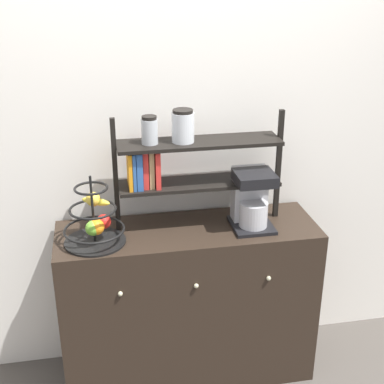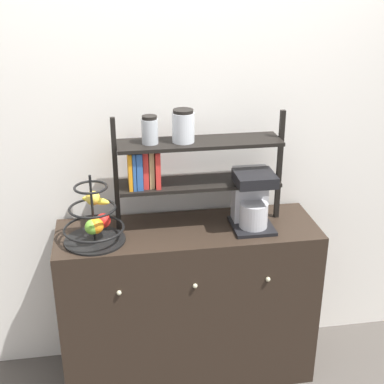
% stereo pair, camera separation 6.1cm
% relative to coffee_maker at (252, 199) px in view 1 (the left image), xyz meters
% --- Properties ---
extents(wall_back, '(7.00, 0.05, 2.60)m').
position_rel_coffee_maker_xyz_m(wall_back, '(-0.33, 0.28, 0.25)').
color(wall_back, silver).
rests_on(wall_back, ground_plane).
extents(sideboard, '(1.34, 0.45, 0.90)m').
position_rel_coffee_maker_xyz_m(sideboard, '(-0.33, 0.01, -0.60)').
color(sideboard, black).
rests_on(sideboard, ground_plane).
extents(coffee_maker, '(0.20, 0.23, 0.30)m').
position_rel_coffee_maker_xyz_m(coffee_maker, '(0.00, 0.00, 0.00)').
color(coffee_maker, black).
rests_on(coffee_maker, sideboard).
extents(fruit_stand, '(0.30, 0.30, 0.35)m').
position_rel_coffee_maker_xyz_m(fruit_stand, '(-0.79, -0.05, -0.04)').
color(fruit_stand, black).
rests_on(fruit_stand, sideboard).
extents(shelf_hutch, '(0.86, 0.20, 0.61)m').
position_rel_coffee_maker_xyz_m(shelf_hutch, '(-0.37, 0.08, 0.22)').
color(shelf_hutch, black).
rests_on(shelf_hutch, sideboard).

